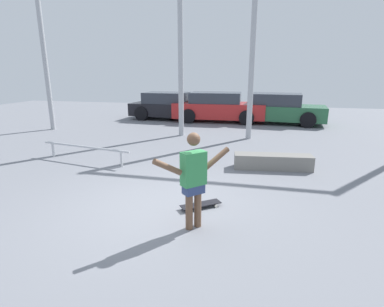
{
  "coord_description": "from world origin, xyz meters",
  "views": [
    {
      "loc": [
        1.75,
        -4.92,
        2.42
      ],
      "look_at": [
        0.31,
        1.25,
        0.7
      ],
      "focal_mm": 28.0,
      "sensor_mm": 36.0,
      "label": 1
    }
  ],
  "objects_px": {
    "parked_car_black": "(169,106)",
    "parked_car_green": "(278,109)",
    "skateboard": "(201,205)",
    "parked_car_red": "(218,107)",
    "skateboarder": "(194,177)",
    "grind_box": "(273,162)",
    "grind_rail": "(85,149)"
  },
  "relations": [
    {
      "from": "grind_box",
      "to": "parked_car_red",
      "type": "distance_m",
      "value": 7.8
    },
    {
      "from": "skateboarder",
      "to": "skateboard",
      "type": "height_order",
      "value": "skateboarder"
    },
    {
      "from": "skateboard",
      "to": "skateboarder",
      "type": "bearing_deg",
      "value": -124.89
    },
    {
      "from": "parked_car_black",
      "to": "parked_car_green",
      "type": "distance_m",
      "value": 5.57
    },
    {
      "from": "grind_box",
      "to": "parked_car_green",
      "type": "distance_m",
      "value": 7.52
    },
    {
      "from": "grind_box",
      "to": "skateboarder",
      "type": "bearing_deg",
      "value": -111.07
    },
    {
      "from": "parked_car_green",
      "to": "skateboarder",
      "type": "bearing_deg",
      "value": -93.77
    },
    {
      "from": "grind_rail",
      "to": "parked_car_green",
      "type": "xyz_separation_m",
      "value": [
        5.5,
        8.0,
        0.34
      ]
    },
    {
      "from": "parked_car_black",
      "to": "parked_car_green",
      "type": "relative_size",
      "value": 0.93
    },
    {
      "from": "skateboarder",
      "to": "grind_rail",
      "type": "xyz_separation_m",
      "value": [
        -3.77,
        2.92,
        -0.5
      ]
    },
    {
      "from": "skateboarder",
      "to": "grind_box",
      "type": "xyz_separation_m",
      "value": [
        1.32,
        3.43,
        -0.68
      ]
    },
    {
      "from": "grind_box",
      "to": "grind_rail",
      "type": "height_order",
      "value": "grind_rail"
    },
    {
      "from": "grind_box",
      "to": "parked_car_black",
      "type": "distance_m",
      "value": 9.17
    },
    {
      "from": "skateboarder",
      "to": "parked_car_black",
      "type": "bearing_deg",
      "value": 64.1
    },
    {
      "from": "skateboard",
      "to": "parked_car_black",
      "type": "height_order",
      "value": "parked_car_black"
    },
    {
      "from": "skateboard",
      "to": "parked_car_red",
      "type": "height_order",
      "value": "parked_car_red"
    },
    {
      "from": "grind_box",
      "to": "grind_rail",
      "type": "distance_m",
      "value": 5.12
    },
    {
      "from": "skateboard",
      "to": "grind_rail",
      "type": "height_order",
      "value": "grind_rail"
    },
    {
      "from": "parked_car_green",
      "to": "parked_car_red",
      "type": "bearing_deg",
      "value": -172.34
    },
    {
      "from": "skateboarder",
      "to": "parked_car_black",
      "type": "distance_m",
      "value": 11.65
    },
    {
      "from": "parked_car_black",
      "to": "skateboarder",
      "type": "bearing_deg",
      "value": -67.16
    },
    {
      "from": "skateboard",
      "to": "parked_car_red",
      "type": "distance_m",
      "value": 10.15
    },
    {
      "from": "parked_car_green",
      "to": "skateboard",
      "type": "bearing_deg",
      "value": -94.56
    },
    {
      "from": "skateboard",
      "to": "grind_box",
      "type": "height_order",
      "value": "grind_box"
    },
    {
      "from": "skateboarder",
      "to": "skateboard",
      "type": "bearing_deg",
      "value": 46.98
    },
    {
      "from": "skateboard",
      "to": "parked_car_red",
      "type": "xyz_separation_m",
      "value": [
        -1.16,
        10.07,
        0.65
      ]
    },
    {
      "from": "grind_box",
      "to": "parked_car_black",
      "type": "bearing_deg",
      "value": 124.36
    },
    {
      "from": "grind_rail",
      "to": "parked_car_black",
      "type": "distance_m",
      "value": 8.08
    },
    {
      "from": "parked_car_red",
      "to": "parked_car_green",
      "type": "relative_size",
      "value": 1.03
    },
    {
      "from": "parked_car_red",
      "to": "grind_box",
      "type": "bearing_deg",
      "value": -73.15
    },
    {
      "from": "grind_box",
      "to": "parked_car_green",
      "type": "bearing_deg",
      "value": 86.91
    },
    {
      "from": "parked_car_red",
      "to": "parked_car_green",
      "type": "height_order",
      "value": "parked_car_red"
    }
  ]
}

